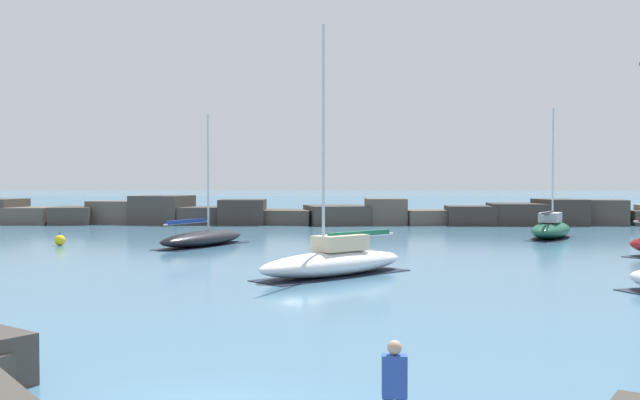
% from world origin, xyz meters
% --- Properties ---
extents(open_sea_beyond, '(400.00, 116.00, 0.01)m').
position_xyz_m(open_sea_beyond, '(0.00, 112.85, 0.00)').
color(open_sea_beyond, '#386684').
rests_on(open_sea_beyond, ground).
extents(breakwater_jetty, '(71.25, 6.61, 2.58)m').
position_xyz_m(breakwater_jetty, '(1.05, 52.83, 0.96)').
color(breakwater_jetty, brown).
rests_on(breakwater_jetty, ground).
extents(foreground_rocks, '(15.82, 7.66, 1.10)m').
position_xyz_m(foreground_rocks, '(-2.45, -0.19, 0.46)').
color(foreground_rocks, brown).
rests_on(foreground_rocks, ground).
extents(sailboat_moored_1, '(5.07, 7.78, 7.97)m').
position_xyz_m(sailboat_moored_1, '(-6.37, 30.98, 0.48)').
color(sailboat_moored_1, black).
rests_on(sailboat_moored_1, ground).
extents(sailboat_moored_2, '(6.94, 6.87, 10.24)m').
position_xyz_m(sailboat_moored_2, '(1.81, 17.91, 0.62)').
color(sailboat_moored_2, white).
rests_on(sailboat_moored_2, ground).
extents(sailboat_moored_5, '(5.01, 7.21, 8.89)m').
position_xyz_m(sailboat_moored_5, '(16.20, 37.60, 0.66)').
color(sailboat_moored_5, '#195138').
rests_on(sailboat_moored_5, ground).
extents(mooring_buoy_orange_near, '(0.64, 0.64, 0.84)m').
position_xyz_m(mooring_buoy_orange_near, '(-15.03, 30.83, 0.32)').
color(mooring_buoy_orange_near, yellow).
rests_on(mooring_buoy_orange_near, ground).
extents(person_on_rocks, '(0.36, 0.22, 1.61)m').
position_xyz_m(person_on_rocks, '(3.05, -1.19, 0.89)').
color(person_on_rocks, '#282833').
rests_on(person_on_rocks, ground).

